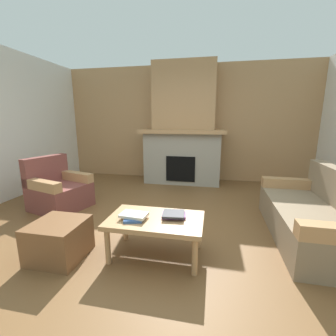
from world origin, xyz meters
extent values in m
plane|color=brown|center=(0.00, 0.00, 0.00)|extent=(9.00, 9.00, 0.00)
cube|color=tan|center=(0.00, 3.00, 1.35)|extent=(6.00, 0.12, 2.70)
cube|color=gray|center=(0.00, 2.59, 0.57)|extent=(1.70, 0.70, 1.15)
cube|color=black|center=(0.00, 2.26, 0.38)|extent=(0.64, 0.08, 0.56)
cube|color=tan|center=(0.00, 2.54, 1.19)|extent=(1.90, 0.82, 0.08)
cube|color=tan|center=(0.00, 2.69, 1.97)|extent=(1.40, 0.50, 1.47)
cube|color=#847056|center=(1.89, 0.30, 0.20)|extent=(0.87, 1.81, 0.40)
cube|color=tan|center=(1.90, 1.12, 0.48)|extent=(0.84, 0.17, 0.15)
cube|color=brown|center=(-1.75, 0.56, 0.20)|extent=(0.94, 0.94, 0.40)
cube|color=brown|center=(-2.05, 0.64, 0.62)|extent=(0.34, 0.77, 0.45)
cube|color=tan|center=(-1.84, 0.26, 0.48)|extent=(0.77, 0.34, 0.15)
cube|color=tan|center=(-1.67, 0.86, 0.48)|extent=(0.77, 0.34, 0.15)
cube|color=tan|center=(0.12, -0.43, 0.41)|extent=(1.00, 0.60, 0.05)
cylinder|color=tan|center=(-0.32, -0.67, 0.19)|extent=(0.06, 0.06, 0.38)
cylinder|color=tan|center=(0.56, -0.67, 0.19)|extent=(0.06, 0.06, 0.38)
cylinder|color=tan|center=(-0.32, -0.19, 0.19)|extent=(0.06, 0.06, 0.38)
cylinder|color=tan|center=(0.56, -0.19, 0.19)|extent=(0.06, 0.06, 0.38)
cube|color=brown|center=(-0.87, -0.67, 0.20)|extent=(0.52, 0.52, 0.40)
cube|color=#335699|center=(-0.09, -0.50, 0.44)|extent=(0.23, 0.26, 0.03)
cube|color=beige|center=(-0.09, -0.49, 0.47)|extent=(0.29, 0.20, 0.03)
cube|color=#7A3D84|center=(0.31, -0.36, 0.45)|extent=(0.27, 0.19, 0.03)
cube|color=#2D2D33|center=(0.31, -0.38, 0.47)|extent=(0.24, 0.23, 0.02)
camera|label=1|loc=(0.69, -2.58, 1.45)|focal=24.12mm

